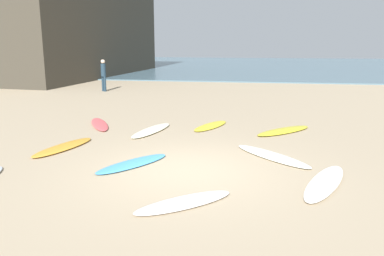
{
  "coord_description": "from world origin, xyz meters",
  "views": [
    {
      "loc": [
        1.45,
        -8.06,
        2.8
      ],
      "look_at": [
        -0.36,
        2.94,
        0.3
      ],
      "focal_mm": 36.27,
      "sensor_mm": 36.0,
      "label": 1
    }
  ],
  "objects_px": {
    "surfboard_1": "(284,131)",
    "surfboard_7": "(100,124)",
    "surfboard_9": "(211,126)",
    "surfboard_8": "(272,156)",
    "beachgoer_near": "(103,74)",
    "surfboard_2": "(63,147)",
    "surfboard_6": "(133,163)",
    "surfboard_0": "(325,182)",
    "surfboard_4": "(184,202)",
    "surfboard_5": "(151,130)"
  },
  "relations": [
    {
      "from": "surfboard_2",
      "to": "surfboard_8",
      "type": "height_order",
      "value": "surfboard_2"
    },
    {
      "from": "surfboard_5",
      "to": "surfboard_8",
      "type": "xyz_separation_m",
      "value": [
        3.67,
        -2.24,
        -0.0
      ]
    },
    {
      "from": "surfboard_1",
      "to": "surfboard_9",
      "type": "relative_size",
      "value": 1.18
    },
    {
      "from": "surfboard_0",
      "to": "surfboard_2",
      "type": "relative_size",
      "value": 1.12
    },
    {
      "from": "surfboard_1",
      "to": "surfboard_6",
      "type": "distance_m",
      "value": 5.42
    },
    {
      "from": "surfboard_1",
      "to": "surfboard_5",
      "type": "relative_size",
      "value": 0.99
    },
    {
      "from": "surfboard_5",
      "to": "surfboard_9",
      "type": "xyz_separation_m",
      "value": [
        1.78,
        0.98,
        -0.01
      ]
    },
    {
      "from": "surfboard_0",
      "to": "surfboard_9",
      "type": "relative_size",
      "value": 1.25
    },
    {
      "from": "surfboard_4",
      "to": "surfboard_8",
      "type": "bearing_deg",
      "value": -67.95
    },
    {
      "from": "surfboard_2",
      "to": "surfboard_7",
      "type": "xyz_separation_m",
      "value": [
        -0.2,
        2.95,
        -0.0
      ]
    },
    {
      "from": "surfboard_0",
      "to": "surfboard_8",
      "type": "relative_size",
      "value": 1.01
    },
    {
      "from": "surfboard_7",
      "to": "beachgoer_near",
      "type": "xyz_separation_m",
      "value": [
        -3.34,
        8.78,
        0.97
      ]
    },
    {
      "from": "surfboard_1",
      "to": "beachgoer_near",
      "type": "relative_size",
      "value": 1.27
    },
    {
      "from": "surfboard_1",
      "to": "surfboard_7",
      "type": "height_order",
      "value": "surfboard_1"
    },
    {
      "from": "surfboard_0",
      "to": "surfboard_9",
      "type": "xyz_separation_m",
      "value": [
        -2.88,
        4.92,
        -0.0
      ]
    },
    {
      "from": "surfboard_2",
      "to": "surfboard_4",
      "type": "height_order",
      "value": "surfboard_2"
    },
    {
      "from": "surfboard_7",
      "to": "beachgoer_near",
      "type": "height_order",
      "value": "beachgoer_near"
    },
    {
      "from": "surfboard_0",
      "to": "surfboard_6",
      "type": "xyz_separation_m",
      "value": [
        -4.19,
        0.57,
        -0.01
      ]
    },
    {
      "from": "surfboard_1",
      "to": "surfboard_2",
      "type": "xyz_separation_m",
      "value": [
        -5.94,
        -2.93,
        -0.0
      ]
    },
    {
      "from": "surfboard_5",
      "to": "surfboard_6",
      "type": "distance_m",
      "value": 3.4
    },
    {
      "from": "surfboard_7",
      "to": "surfboard_4",
      "type": "bearing_deg",
      "value": 94.92
    },
    {
      "from": "surfboard_1",
      "to": "surfboard_9",
      "type": "distance_m",
      "value": 2.39
    },
    {
      "from": "surfboard_2",
      "to": "beachgoer_near",
      "type": "bearing_deg",
      "value": 121.48
    },
    {
      "from": "surfboard_1",
      "to": "surfboard_8",
      "type": "xyz_separation_m",
      "value": [
        -0.47,
        -2.85,
        -0.0
      ]
    },
    {
      "from": "surfboard_8",
      "to": "beachgoer_near",
      "type": "height_order",
      "value": "beachgoer_near"
    },
    {
      "from": "surfboard_4",
      "to": "surfboard_9",
      "type": "distance_m",
      "value": 6.34
    },
    {
      "from": "beachgoer_near",
      "to": "surfboard_0",
      "type": "bearing_deg",
      "value": 162.69
    },
    {
      "from": "surfboard_1",
      "to": "surfboard_7",
      "type": "bearing_deg",
      "value": 44.0
    },
    {
      "from": "surfboard_8",
      "to": "surfboard_6",
      "type": "bearing_deg",
      "value": 156.12
    },
    {
      "from": "surfboard_4",
      "to": "beachgoer_near",
      "type": "distance_m",
      "value": 16.53
    },
    {
      "from": "surfboard_7",
      "to": "beachgoer_near",
      "type": "relative_size",
      "value": 1.25
    },
    {
      "from": "surfboard_6",
      "to": "surfboard_1",
      "type": "bearing_deg",
      "value": 80.35
    },
    {
      "from": "surfboard_2",
      "to": "surfboard_7",
      "type": "relative_size",
      "value": 0.96
    },
    {
      "from": "surfboard_8",
      "to": "beachgoer_near",
      "type": "bearing_deg",
      "value": 84.45
    },
    {
      "from": "surfboard_0",
      "to": "surfboard_8",
      "type": "xyz_separation_m",
      "value": [
        -0.98,
        1.7,
        -0.0
      ]
    },
    {
      "from": "surfboard_8",
      "to": "surfboard_9",
      "type": "height_order",
      "value": "surfboard_8"
    },
    {
      "from": "surfboard_0",
      "to": "surfboard_8",
      "type": "height_order",
      "value": "same"
    },
    {
      "from": "surfboard_1",
      "to": "surfboard_5",
      "type": "xyz_separation_m",
      "value": [
        -4.14,
        -0.61,
        -0.0
      ]
    },
    {
      "from": "surfboard_1",
      "to": "surfboard_8",
      "type": "height_order",
      "value": "surfboard_1"
    },
    {
      "from": "surfboard_9",
      "to": "beachgoer_near",
      "type": "xyz_separation_m",
      "value": [
        -7.12,
        8.42,
        0.97
      ]
    },
    {
      "from": "surfboard_2",
      "to": "surfboard_6",
      "type": "relative_size",
      "value": 1.07
    },
    {
      "from": "surfboard_6",
      "to": "surfboard_8",
      "type": "height_order",
      "value": "surfboard_8"
    },
    {
      "from": "surfboard_1",
      "to": "surfboard_9",
      "type": "height_order",
      "value": "surfboard_1"
    },
    {
      "from": "surfboard_5",
      "to": "surfboard_6",
      "type": "relative_size",
      "value": 1.14
    },
    {
      "from": "surfboard_7",
      "to": "surfboard_8",
      "type": "relative_size",
      "value": 0.94
    },
    {
      "from": "surfboard_1",
      "to": "surfboard_6",
      "type": "relative_size",
      "value": 1.13
    },
    {
      "from": "surfboard_1",
      "to": "beachgoer_near",
      "type": "distance_m",
      "value": 12.97
    },
    {
      "from": "surfboard_2",
      "to": "surfboard_1",
      "type": "bearing_deg",
      "value": 40.94
    },
    {
      "from": "surfboard_6",
      "to": "beachgoer_near",
      "type": "height_order",
      "value": "beachgoer_near"
    },
    {
      "from": "surfboard_1",
      "to": "surfboard_9",
      "type": "xyz_separation_m",
      "value": [
        -2.37,
        0.37,
        -0.01
      ]
    }
  ]
}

